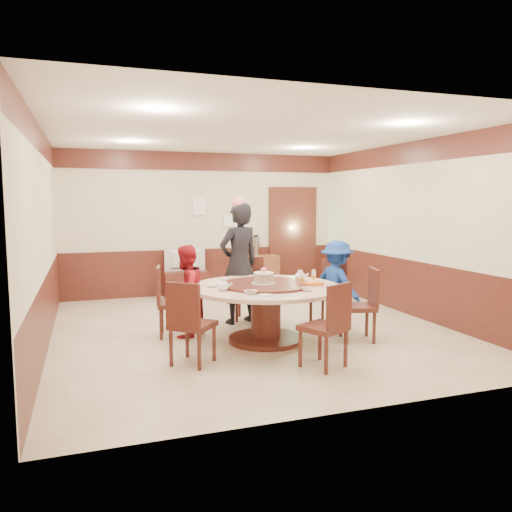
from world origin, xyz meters
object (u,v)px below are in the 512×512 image
object	(u,v)px
person_standing	(239,263)
birthday_cake	(264,278)
person_red	(186,291)
tv_stand	(186,284)
person_blue	(337,284)
thermos	(256,246)
side_cabinet	(258,274)
banquet_table	(266,302)
television	(185,260)
shrimp_platter	(313,285)

from	to	relation	value
person_standing	birthday_cake	xyz separation A→B (m)	(0.01, -1.08, -0.06)
person_red	tv_stand	distance (m)	2.89
person_blue	thermos	world-z (taller)	person_blue
tv_stand	side_cabinet	distance (m)	1.50
birthday_cake	tv_stand	world-z (taller)	birthday_cake
banquet_table	television	world-z (taller)	television
person_blue	tv_stand	bearing A→B (deg)	10.57
side_cabinet	thermos	world-z (taller)	thermos
shrimp_platter	side_cabinet	xyz separation A→B (m)	(0.54, 3.74, -0.40)
person_blue	television	xyz separation A→B (m)	(-1.64, 3.08, 0.08)
birthday_cake	television	xyz separation A→B (m)	(-0.38, 3.41, -0.13)
person_blue	thermos	xyz separation A→B (m)	(-0.19, 3.11, 0.30)
banquet_table	side_cabinet	xyz separation A→B (m)	(1.09, 3.45, -0.16)
tv_stand	shrimp_platter	bearing A→B (deg)	-75.52
person_blue	shrimp_platter	distance (m)	0.94
person_blue	shrimp_platter	xyz separation A→B (m)	(-0.68, -0.63, 0.13)
person_standing	tv_stand	world-z (taller)	person_standing
person_red	thermos	world-z (taller)	person_red
thermos	birthday_cake	bearing A→B (deg)	-107.25
person_standing	person_blue	bearing A→B (deg)	132.71
television	side_cabinet	size ratio (longest dim) A/B	0.98
television	person_blue	bearing A→B (deg)	120.58
person_standing	shrimp_platter	size ratio (longest dim) A/B	6.10
side_cabinet	person_blue	bearing A→B (deg)	-87.42
birthday_cake	thermos	distance (m)	3.60
side_cabinet	tv_stand	bearing A→B (deg)	-178.85
banquet_table	person_red	bearing A→B (deg)	147.81
person_red	person_standing	bearing A→B (deg)	163.03
person_standing	person_red	bearing A→B (deg)	11.77
banquet_table	thermos	world-z (taller)	thermos
shrimp_platter	thermos	xyz separation A→B (m)	(0.49, 3.74, 0.16)
birthday_cake	side_cabinet	xyz separation A→B (m)	(1.12, 3.44, -0.48)
person_red	tv_stand	xyz separation A→B (m)	(0.54, 2.82, -0.38)
person_blue	television	bearing A→B (deg)	10.57
birthday_cake	shrimp_platter	bearing A→B (deg)	-27.52
tv_stand	television	distance (m)	0.48
person_standing	birthday_cake	bearing A→B (deg)	73.90
person_standing	thermos	world-z (taller)	person_standing
person_red	birthday_cake	size ratio (longest dim) A/B	3.88
person_blue	shrimp_platter	world-z (taller)	person_blue
person_blue	side_cabinet	world-z (taller)	person_blue
person_standing	tv_stand	size ratio (longest dim) A/B	2.15
person_blue	shrimp_platter	size ratio (longest dim) A/B	4.29
person_blue	person_standing	bearing A→B (deg)	41.73
television	person_standing	bearing A→B (deg)	101.75
person_standing	banquet_table	bearing A→B (deg)	75.37
person_red	television	world-z (taller)	person_red
tv_stand	side_cabinet	world-z (taller)	side_cabinet
banquet_table	person_blue	size ratio (longest dim) A/B	1.53
television	thermos	xyz separation A→B (m)	(1.45, 0.03, 0.21)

